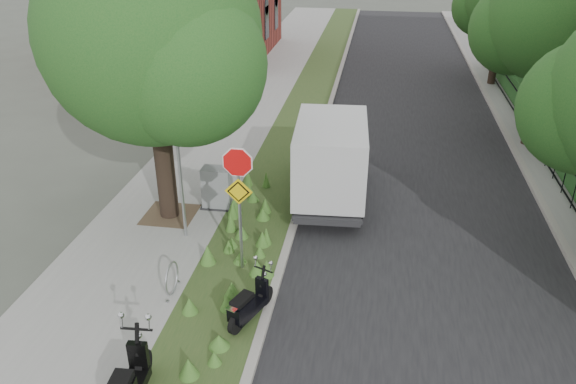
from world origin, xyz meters
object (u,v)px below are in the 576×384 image
box_truck (331,155)px  utility_cabinet (217,188)px  sign_assembly (238,185)px  scooter_far (246,308)px

box_truck → utility_cabinet: 3.42m
utility_cabinet → sign_assembly: bearing=-64.4°
scooter_far → utility_cabinet: utility_cabinet is taller
box_truck → utility_cabinet: (-3.10, -1.26, -0.71)m
sign_assembly → box_truck: sign_assembly is taller
scooter_far → box_truck: (1.15, 6.09, 0.94)m
sign_assembly → scooter_far: (0.56, -1.91, -1.85)m
box_truck → utility_cabinet: bearing=-157.9°
scooter_far → sign_assembly: bearing=106.2°
scooter_far → utility_cabinet: size_ratio=1.20×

